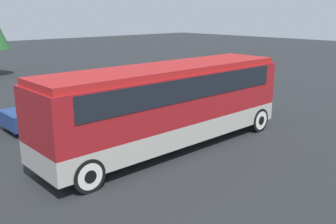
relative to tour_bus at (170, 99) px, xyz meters
name	(u,v)px	position (x,y,z in m)	size (l,w,h in m)	color
ground_plane	(168,148)	(-0.10, 0.00, -1.89)	(120.00, 120.00, 0.00)	#26282B
tour_bus	(170,99)	(0.00, 0.00, 0.00)	(10.25, 2.56, 3.15)	#B7B2A8
parked_car_near	(53,110)	(-1.94, 5.76, -1.19)	(4.31, 1.97, 1.40)	navy
parked_car_mid	(148,87)	(4.70, 6.98, -1.15)	(4.71, 1.90, 1.49)	#BCBCC1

